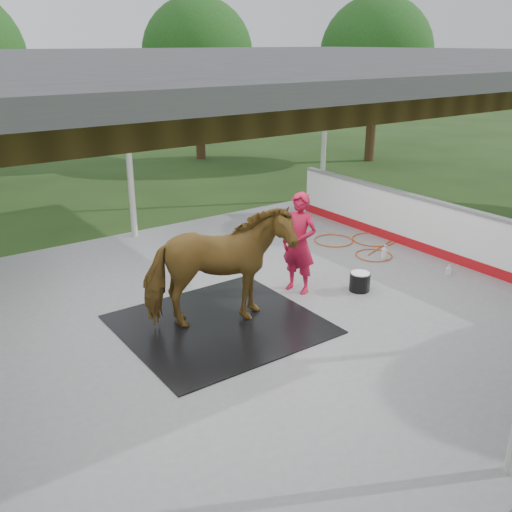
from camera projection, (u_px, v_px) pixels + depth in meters
ground at (252, 312)px, 9.54m from camera, size 100.00×100.00×0.00m
concrete_slab at (252, 310)px, 9.53m from camera, size 12.00×10.00×0.05m
pavilion_structure at (251, 62)px, 8.13m from camera, size 12.60×10.60×4.05m
dasher_board at (433, 229)px, 11.82m from camera, size 0.16×8.00×1.15m
tree_belt at (235, 72)px, 9.05m from camera, size 28.00×28.00×5.80m
rubber_mat at (220, 324)px, 8.99m from camera, size 2.93×2.75×0.02m
horse at (218, 268)px, 8.65m from camera, size 2.44×1.63×1.89m
handler at (299, 243)px, 9.92m from camera, size 0.61×0.76×1.79m
wash_bucket at (360, 281)px, 10.17m from camera, size 0.37×0.37×0.34m
soap_bottle_a at (384, 252)px, 11.61m from camera, size 0.13×0.13×0.33m
soap_bottle_b at (449, 270)px, 10.89m from camera, size 0.13×0.13×0.20m
hose_coil at (360, 244)px, 12.55m from camera, size 1.75×2.00×0.02m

